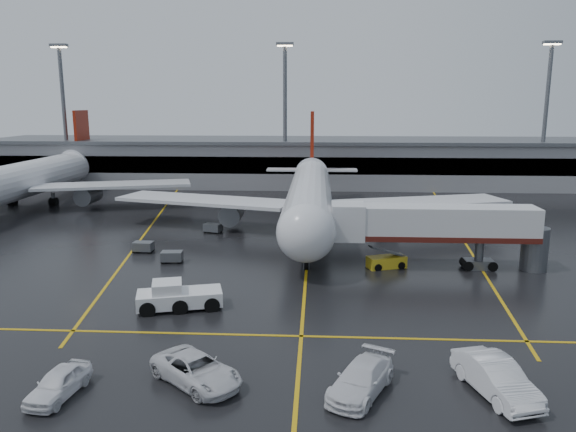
{
  "coord_description": "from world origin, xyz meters",
  "views": [
    {
      "loc": [
        1.01,
        -55.76,
        15.12
      ],
      "look_at": [
        -2.0,
        -2.0,
        4.0
      ],
      "focal_mm": 34.03,
      "sensor_mm": 36.0,
      "label": 1
    }
  ],
  "objects": [
    {
      "name": "ground",
      "position": [
        0.0,
        0.0,
        0.0
      ],
      "size": [
        220.0,
        220.0,
        0.0
      ],
      "primitive_type": "plane",
      "color": "black",
      "rests_on": "ground"
    },
    {
      "name": "apron_line_centre",
      "position": [
        0.0,
        0.0,
        0.01
      ],
      "size": [
        0.25,
        90.0,
        0.02
      ],
      "primitive_type": "cube",
      "color": "gold",
      "rests_on": "ground"
    },
    {
      "name": "apron_line_stop",
      "position": [
        0.0,
        -22.0,
        0.01
      ],
      "size": [
        60.0,
        0.25,
        0.02
      ],
      "primitive_type": "cube",
      "color": "gold",
      "rests_on": "ground"
    },
    {
      "name": "apron_line_left",
      "position": [
        -20.0,
        10.0,
        0.01
      ],
      "size": [
        9.99,
        69.35,
        0.02
      ],
      "primitive_type": "cube",
      "rotation": [
        0.0,
        0.0,
        0.14
      ],
      "color": "gold",
      "rests_on": "ground"
    },
    {
      "name": "apron_line_right",
      "position": [
        18.0,
        10.0,
        0.01
      ],
      "size": [
        7.57,
        69.64,
        0.02
      ],
      "primitive_type": "cube",
      "rotation": [
        0.0,
        0.0,
        -0.1
      ],
      "color": "gold",
      "rests_on": "ground"
    },
    {
      "name": "terminal",
      "position": [
        0.0,
        47.93,
        4.32
      ],
      "size": [
        122.0,
        19.0,
        8.6
      ],
      "color": "gray",
      "rests_on": "ground"
    },
    {
      "name": "light_mast_left",
      "position": [
        -45.0,
        42.0,
        14.47
      ],
      "size": [
        3.0,
        1.2,
        25.45
      ],
      "color": "#595B60",
      "rests_on": "ground"
    },
    {
      "name": "light_mast_mid",
      "position": [
        -5.0,
        42.0,
        14.47
      ],
      "size": [
        3.0,
        1.2,
        25.45
      ],
      "color": "#595B60",
      "rests_on": "ground"
    },
    {
      "name": "light_mast_right",
      "position": [
        40.0,
        42.0,
        14.47
      ],
      "size": [
        3.0,
        1.2,
        25.45
      ],
      "color": "#595B60",
      "rests_on": "ground"
    },
    {
      "name": "main_airliner",
      "position": [
        0.0,
        9.7,
        4.21
      ],
      "size": [
        48.8,
        45.6,
        14.1
      ],
      "color": "silver",
      "rests_on": "ground"
    },
    {
      "name": "second_airliner",
      "position": [
        -42.0,
        21.7,
        4.21
      ],
      "size": [
        48.8,
        45.6,
        14.1
      ],
      "color": "silver",
      "rests_on": "ground"
    },
    {
      "name": "jet_bridge",
      "position": [
        11.87,
        -6.0,
        3.93
      ],
      "size": [
        19.9,
        3.4,
        6.05
      ],
      "color": "silver",
      "rests_on": "ground"
    },
    {
      "name": "pushback_tractor",
      "position": [
        -9.46,
        -17.49,
        0.89
      ],
      "size": [
        6.68,
        4.06,
        2.23
      ],
      "color": "white",
      "rests_on": "ground"
    },
    {
      "name": "belt_loader",
      "position": [
        7.49,
        -6.07,
        0.56
      ],
      "size": [
        3.87,
        2.61,
        2.26
      ],
      "color": "gold",
      "rests_on": "ground"
    },
    {
      "name": "service_van_a",
      "position": [
        -5.55,
        -28.52,
        0.8
      ],
      "size": [
        6.12,
        5.77,
        1.6
      ],
      "primitive_type": "imported",
      "rotation": [
        0.0,
        0.0,
        0.87
      ],
      "color": "silver",
      "rests_on": "ground"
    },
    {
      "name": "service_van_b",
      "position": [
        3.4,
        -29.02,
        0.8
      ],
      "size": [
        4.45,
        5.93,
        1.6
      ],
      "primitive_type": "imported",
      "rotation": [
        0.0,
        0.0,
        -0.46
      ],
      "color": "white",
      "rests_on": "ground"
    },
    {
      "name": "service_van_c",
      "position": [
        10.48,
        -28.76,
        0.96
      ],
      "size": [
        3.64,
        6.18,
        1.93
      ],
      "primitive_type": "imported",
      "rotation": [
        0.0,
        0.0,
        0.29
      ],
      "color": "white",
      "rests_on": "ground"
    },
    {
      "name": "service_van_d",
      "position": [
        -12.49,
        -30.24,
        0.74
      ],
      "size": [
        2.35,
        4.55,
        1.48
      ],
      "primitive_type": "imported",
      "rotation": [
        0.0,
        0.0,
        -0.14
      ],
      "color": "white",
      "rests_on": "ground"
    },
    {
      "name": "baggage_cart_a",
      "position": [
        -13.07,
        -5.57,
        0.63
      ],
      "size": [
        2.09,
        1.45,
        1.12
      ],
      "color": "#595B60",
      "rests_on": "ground"
    },
    {
      "name": "baggage_cart_b",
      "position": [
        -17.02,
        -2.05,
        0.63
      ],
      "size": [
        2.06,
        1.4,
        1.12
      ],
      "color": "#595B60",
      "rests_on": "ground"
    },
    {
      "name": "baggage_cart_c",
      "position": [
        -11.49,
        7.03,
        0.63
      ],
      "size": [
        2.29,
        1.82,
        1.12
      ],
      "color": "#595B60",
      "rests_on": "ground"
    }
  ]
}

